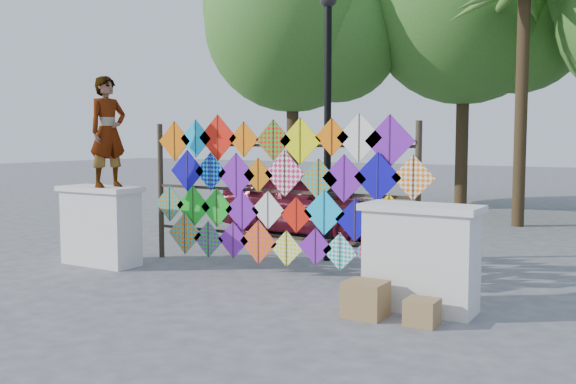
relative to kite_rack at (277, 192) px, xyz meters
The scene contains 12 objects.
ground 1.44m from the kite_rack, 98.13° to the right, with size 80.00×80.00×0.00m, color gray.
parapet_left 3.01m from the kite_rack, 161.74° to the right, with size 1.40×0.65×1.28m.
parapet_right 2.82m from the kite_rack, 19.61° to the right, with size 1.40×0.65×1.28m.
kite_rack is the anchor object (origin of this frame).
tree_west 10.31m from the kite_rack, 118.48° to the left, with size 5.85×5.20×8.01m.
tree_mid 11.26m from the kite_rack, 89.98° to the left, with size 6.30×5.60×8.61m.
palm_tree 8.43m from the kite_rack, 73.92° to the left, with size 3.62×3.62×5.83m.
vendor_woman 2.90m from the kite_rack, 160.34° to the right, with size 0.64×0.42×1.76m, color #99999E.
sedan 3.83m from the kite_rack, 111.22° to the left, with size 1.63×4.05×1.38m, color #4F0D1A.
lamppost 1.94m from the kite_rack, 81.24° to the left, with size 0.28×0.28×4.46m.
cardboard_box_near 2.83m from the kite_rack, 35.24° to the right, with size 0.47×0.41×0.41m, color #956848.
cardboard_box_far 3.38m from the kite_rack, 27.98° to the right, with size 0.35×0.32×0.29m, color #956848.
Camera 1 is at (5.22, -7.50, 2.08)m, focal length 40.00 mm.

